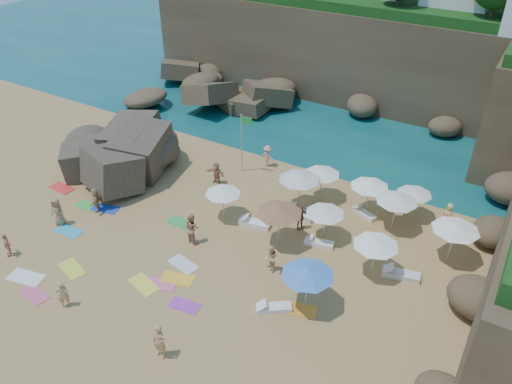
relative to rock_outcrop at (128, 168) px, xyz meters
The scene contains 49 objects.
ground 9.65m from the rock_outcrop, 21.56° to the right, with size 120.00×120.00×0.00m, color tan.
seawater 27.94m from the rock_outcrop, 71.27° to the left, with size 120.00×120.00×0.00m, color #0C4751.
cliff_back 24.43m from the rock_outcrop, 62.92° to the left, with size 44.00×8.00×8.00m, color brown.
rock_promontory 12.62m from the rock_outcrop, 99.25° to the left, with size 12.00×7.00×2.00m, color brown, non-canonical shape.
marina_masts 27.67m from the rock_outcrop, 105.89° to the left, with size 3.10×0.10×6.00m.
rock_outcrop is the anchor object (origin of this frame).
flag_pole 8.72m from the rock_outcrop, 28.12° to the left, with size 0.85×0.16×4.34m.
parasol_0 12.91m from the rock_outcrop, ahead, with size 2.59×2.59×2.45m.
parasol_1 19.55m from the rock_outcrop, 13.57° to the left, with size 2.11×2.11×2.00m.
parasol_2 13.95m from the rock_outcrop, 14.97° to the left, with size 2.31×2.31×2.19m.
parasol_3 16.96m from the rock_outcrop, 12.64° to the left, with size 2.35×2.35×2.22m.
parasol_4 18.68m from the rock_outcrop, ahead, with size 2.43×2.43×2.30m.
parasol_6 13.52m from the rock_outcrop, ahead, with size 2.64×2.64×2.49m.
parasol_7 22.04m from the rock_outcrop, ahead, with size 2.53×2.53×2.39m.
parasol_8 15.35m from the rock_outcrop, ahead, with size 2.23×2.23×2.11m.
parasol_9 9.45m from the rock_outcrop, ahead, with size 2.18×2.18×2.06m.
parasol_10 17.70m from the rock_outcrop, 17.89° to the right, with size 2.56×2.56×2.42m.
parasol_11 18.83m from the rock_outcrop, ahead, with size 2.38×2.38×2.25m.
lounger_0 13.13m from the rock_outcrop, ahead, with size 1.97×0.66×0.31m, color silver.
lounger_1 16.79m from the rock_outcrop, 11.11° to the left, with size 1.61×0.54×0.25m, color silver.
lounger_2 15.32m from the rock_outcrop, ahead, with size 1.65×0.55×0.26m, color white.
lounger_3 11.26m from the rock_outcrop, ahead, with size 1.91×0.64×0.30m, color white.
lounger_4 20.11m from the rock_outcrop, ahead, with size 1.94×0.65×0.30m, color silver.
lounger_5 16.81m from the rock_outcrop, 22.51° to the right, with size 1.72×0.57×0.27m, color white.
towel_0 7.55m from the rock_outcrop, 73.96° to the right, with size 1.69×0.85×0.03m, color #28A1D7.
towel_1 12.62m from the rock_outcrop, 68.32° to the right, with size 1.72×0.86×0.03m, color #DA5576.
towel_2 12.40m from the rock_outcrop, 35.11° to the right, with size 1.73×0.86×0.03m, color yellow.
towel_3 4.94m from the rock_outcrop, 77.36° to the right, with size 1.57×0.79×0.03m, color green.
towel_4 10.61m from the rock_outcrop, 63.00° to the right, with size 1.73×0.86×0.03m, color #D3D838.
towel_5 11.62m from the rock_outcrop, 73.68° to the right, with size 1.91×0.96×0.03m, color white.
towel_6 14.38m from the rock_outcrop, 35.94° to the right, with size 1.52×0.76×0.03m, color purple.
towel_7 4.68m from the rock_outcrop, 114.89° to the right, with size 1.74×0.87×0.03m, color red.
towel_8 5.02m from the rock_outcrop, 63.17° to the right, with size 1.71×0.86×0.03m, color #2142B3.
towel_9 12.46m from the rock_outcrop, 39.46° to the right, with size 1.68×0.84×0.03m, color #F35E86.
towel_10 17.53m from the rock_outcrop, 19.29° to the right, with size 1.78×0.89×0.03m, color orange.
towel_11 7.94m from the rock_outcrop, 23.72° to the right, with size 1.72×0.86×0.03m, color green.
towel_12 12.25m from the rock_outcrop, 43.21° to the right, with size 1.74×0.87×0.03m, color yellow.
towel_13 11.45m from the rock_outcrop, 32.14° to the right, with size 1.71×0.86×0.03m, color silver.
person_stand_1 9.94m from the rock_outcrop, 25.27° to the right, with size 0.92×0.71×1.89m, color tan.
person_stand_2 9.98m from the rock_outcrop, 33.02° to the left, with size 1.03×0.43×1.60m, color #F2A189.
person_stand_3 13.68m from the rock_outcrop, ahead, with size 0.96×0.40×1.63m, color #8B5545.
person_stand_4 21.59m from the rock_outcrop, 12.81° to the left, with size 0.76×0.42×1.56m, color #E4BE77.
person_stand_5 6.82m from the rock_outcrop, 13.86° to the left, with size 1.47×0.42×1.58m, color #B17658.
person_stand_6 13.24m from the rock_outcrop, 59.93° to the right, with size 0.57×0.37×1.56m, color tan.
person_lie_1 10.45m from the rock_outcrop, 84.57° to the right, with size 0.83×1.41×0.34m, color #EDA687.
person_lie_2 7.10m from the rock_outcrop, 80.75° to the right, with size 0.87×1.77×0.47m, color #94734A.
person_lie_3 5.22m from the rock_outcrop, 67.74° to the right, with size 1.44×1.55×0.41m, color tan.
person_lie_4 16.98m from the rock_outcrop, 41.99° to the right, with size 0.67×1.83×0.44m, color tan.
person_lie_5 14.59m from the rock_outcrop, 16.20° to the right, with size 0.77×1.59×0.60m, color #F4B88A.
Camera 1 is at (14.61, -17.98, 18.12)m, focal length 35.00 mm.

